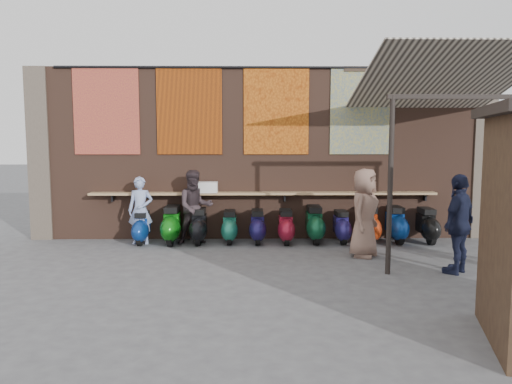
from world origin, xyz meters
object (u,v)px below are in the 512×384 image
(scooter_stool_2, at_px, (199,226))
(scooter_stool_10, at_px, (427,226))
(scooter_stool_9, at_px, (396,225))
(scooter_stool_5, at_px, (286,227))
(shelf_box, at_px, (204,187))
(scooter_stool_1, at_px, (172,225))
(scooter_stool_6, at_px, (315,225))
(scooter_stool_0, at_px, (142,228))
(scooter_stool_3, at_px, (230,227))
(shopper_navy, at_px, (459,224))
(scooter_stool_8, at_px, (369,225))
(scooter_stool_4, at_px, (257,227))
(scooter_stool_7, at_px, (342,227))
(shopper_tan, at_px, (364,213))
(diner_right, at_px, (195,207))
(diner_left, at_px, (140,210))

(scooter_stool_2, bearing_deg, scooter_stool_10, -0.25)
(scooter_stool_9, bearing_deg, scooter_stool_5, -178.71)
(shelf_box, height_order, scooter_stool_1, shelf_box)
(scooter_stool_6, bearing_deg, scooter_stool_0, -179.35)
(scooter_stool_3, relative_size, scooter_stool_6, 0.88)
(scooter_stool_3, xyz_separation_m, shopper_navy, (4.12, -2.61, 0.52))
(scooter_stool_3, bearing_deg, scooter_stool_8, -1.54)
(scooter_stool_4, height_order, scooter_stool_10, scooter_stool_10)
(scooter_stool_10, xyz_separation_m, shopper_navy, (-0.38, -2.55, 0.49))
(scooter_stool_4, distance_m, shopper_navy, 4.36)
(scooter_stool_7, xyz_separation_m, shopper_tan, (0.19, -1.32, 0.53))
(scooter_stool_1, relative_size, scooter_stool_5, 1.12)
(scooter_stool_0, height_order, diner_right, diner_right)
(scooter_stool_7, height_order, shopper_navy, shopper_navy)
(scooter_stool_3, distance_m, scooter_stool_7, 2.55)
(scooter_stool_4, height_order, shopper_navy, shopper_navy)
(scooter_stool_4, bearing_deg, scooter_stool_2, -179.97)
(scooter_stool_5, relative_size, shopper_tan, 0.45)
(scooter_stool_2, bearing_deg, scooter_stool_5, -1.23)
(diner_left, bearing_deg, scooter_stool_1, -2.18)
(scooter_stool_3, height_order, scooter_stool_7, scooter_stool_3)
(scooter_stool_6, bearing_deg, scooter_stool_4, -178.44)
(scooter_stool_3, bearing_deg, diner_left, -178.65)
(scooter_stool_4, relative_size, diner_right, 0.48)
(shelf_box, distance_m, scooter_stool_8, 3.85)
(scooter_stool_6, relative_size, scooter_stool_9, 1.02)
(shelf_box, distance_m, scooter_stool_9, 4.46)
(scooter_stool_7, bearing_deg, shelf_box, 174.85)
(shelf_box, xyz_separation_m, scooter_stool_5, (1.86, -0.33, -0.87))
(scooter_stool_2, relative_size, scooter_stool_5, 1.04)
(scooter_stool_0, distance_m, scooter_stool_2, 1.29)
(scooter_stool_1, distance_m, shopper_tan, 4.27)
(scooter_stool_7, xyz_separation_m, diner_right, (-3.32, -0.02, 0.47))
(shelf_box, bearing_deg, scooter_stool_6, -5.78)
(scooter_stool_5, relative_size, scooter_stool_6, 0.91)
(scooter_stool_8, relative_size, scooter_stool_9, 1.01)
(scooter_stool_2, distance_m, scooter_stool_7, 3.24)
(scooter_stool_9, bearing_deg, scooter_stool_8, -174.49)
(scooter_stool_10, xyz_separation_m, shopper_tan, (-1.75, -1.29, 0.50))
(scooter_stool_5, distance_m, scooter_stool_6, 0.67)
(scooter_stool_3, height_order, scooter_stool_9, scooter_stool_9)
(scooter_stool_2, bearing_deg, scooter_stool_6, 0.79)
(diner_left, bearing_deg, scooter_stool_8, -0.76)
(scooter_stool_1, xyz_separation_m, scooter_stool_4, (1.93, 0.03, -0.05))
(scooter_stool_1, height_order, shopper_tan, shopper_tan)
(diner_right, bearing_deg, diner_left, 163.25)
(scooter_stool_4, relative_size, scooter_stool_8, 0.91)
(scooter_stool_1, bearing_deg, scooter_stool_2, 2.97)
(diner_right, xyz_separation_m, shopper_navy, (4.89, -2.56, 0.05))
(scooter_stool_7, bearing_deg, diner_right, -179.70)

